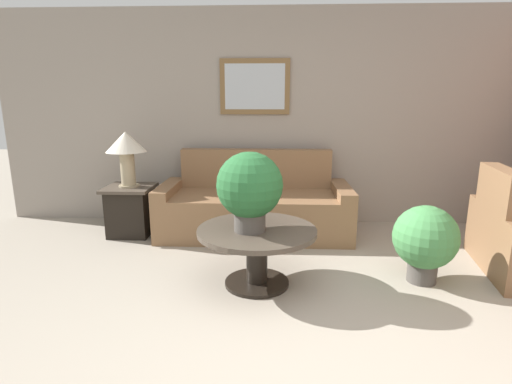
{
  "coord_description": "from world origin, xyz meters",
  "views": [
    {
      "loc": [
        -0.28,
        -1.99,
        1.55
      ],
      "look_at": [
        -0.46,
        1.9,
        0.63
      ],
      "focal_mm": 28.0,
      "sensor_mm": 36.0,
      "label": 1
    }
  ],
  "objects": [
    {
      "name": "potted_plant_floor",
      "position": [
        1.0,
        1.28,
        0.38
      ],
      "size": [
        0.54,
        0.54,
        0.67
      ],
      "color": "#4C4742",
      "rests_on": "ground_plane"
    },
    {
      "name": "couch_main",
      "position": [
        -0.51,
        2.48,
        0.31
      ],
      "size": [
        2.17,
        0.9,
        0.95
      ],
      "color": "brown",
      "rests_on": "ground_plane"
    },
    {
      "name": "potted_plant_on_table",
      "position": [
        -0.48,
        1.1,
        0.86
      ],
      "size": [
        0.53,
        0.53,
        0.65
      ],
      "color": "#4C4742",
      "rests_on": "coffee_table"
    },
    {
      "name": "wall_back",
      "position": [
        -0.01,
        3.01,
        1.31
      ],
      "size": [
        7.45,
        0.09,
        2.6
      ],
      "color": "gray",
      "rests_on": "ground_plane"
    },
    {
      "name": "side_table",
      "position": [
        -1.94,
        2.38,
        0.29
      ],
      "size": [
        0.53,
        0.53,
        0.57
      ],
      "color": "black",
      "rests_on": "ground_plane"
    },
    {
      "name": "table_lamp",
      "position": [
        -1.94,
        2.38,
        1.02
      ],
      "size": [
        0.45,
        0.45,
        0.62
      ],
      "color": "tan",
      "rests_on": "side_table"
    },
    {
      "name": "coffee_table",
      "position": [
        -0.42,
        1.15,
        0.36
      ],
      "size": [
        0.99,
        0.99,
        0.5
      ],
      "color": "black",
      "rests_on": "ground_plane"
    },
    {
      "name": "ground_plane",
      "position": [
        0.0,
        0.0,
        0.0
      ],
      "size": [
        20.0,
        20.0,
        0.0
      ],
      "primitive_type": "plane",
      "color": "gray"
    }
  ]
}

